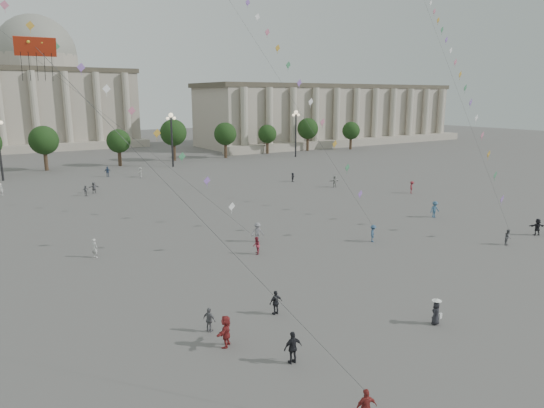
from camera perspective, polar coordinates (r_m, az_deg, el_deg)
ground at (r=32.67m, az=9.43°, el=-12.74°), size 360.00×360.00×0.00m
hall_east at (r=149.78m, az=6.98°, el=10.43°), size 84.00×26.22×17.20m
hall_central at (r=152.27m, az=-25.54°, el=11.54°), size 48.30×34.30×35.50m
tree_row at (r=102.08m, az=-21.27°, el=6.99°), size 137.12×5.12×8.00m
lamp_post_mid_east at (r=98.41m, az=-11.74°, el=8.54°), size 2.00×0.90×10.65m
lamp_post_far_east at (r=112.65m, az=2.83°, el=9.27°), size 2.00×0.90×10.65m
person_crowd_0 at (r=89.80m, az=-18.79°, el=3.63°), size 1.08×0.46×1.82m
person_crowd_3 at (r=56.20m, az=28.76°, el=-2.38°), size 1.65×1.24×1.74m
person_crowd_4 at (r=87.65m, az=-15.22°, el=3.64°), size 1.25×1.70×1.78m
person_crowd_6 at (r=47.02m, az=-1.72°, el=-3.35°), size 1.41×1.05×1.94m
person_crowd_7 at (r=75.80m, az=7.39°, el=2.67°), size 1.79×0.72×1.89m
person_crowd_8 at (r=73.38m, az=16.13°, el=1.91°), size 1.29×1.27×1.78m
person_crowd_9 at (r=80.20m, az=2.45°, el=3.17°), size 1.30×1.29×1.50m
person_crowd_10 at (r=79.12m, az=-29.26°, el=1.52°), size 0.73×0.76×1.75m
person_crowd_12 at (r=75.23m, az=-20.22°, el=1.83°), size 1.58×0.65×1.65m
person_crowd_13 at (r=45.38m, az=-20.14°, el=-4.88°), size 0.67×0.75×1.72m
person_crowd_14 at (r=59.53m, az=18.60°, el=-0.60°), size 1.34×0.88×1.94m
person_crowd_16 at (r=73.57m, az=-21.09°, el=1.47°), size 0.96×0.63×1.51m
tourist_0 at (r=22.82m, az=11.01°, el=-22.46°), size 1.09×0.65×1.74m
tourist_1 at (r=26.71m, az=2.47°, el=-16.52°), size 1.08×0.51×1.80m
tourist_2 at (r=28.37m, az=-5.46°, el=-14.66°), size 1.62×1.58×1.85m
tourist_3 at (r=30.11m, az=-7.39°, el=-13.36°), size 0.74×0.96×1.52m
tourist_4 at (r=32.02m, az=0.46°, el=-11.51°), size 0.96×0.43×1.62m
kite_flyer_0 at (r=43.48m, az=-1.84°, el=-4.92°), size 0.91×0.98×1.60m
kite_flyer_1 at (r=48.12m, az=11.81°, el=-3.40°), size 1.22×1.21×1.69m
kite_flyer_2 at (r=51.37m, az=26.01°, el=-3.52°), size 0.90×0.82×1.51m
hat_person at (r=32.38m, az=18.75°, el=-11.94°), size 0.83×0.66×1.69m
dragon_kite at (r=31.57m, az=-25.62°, el=14.78°), size 5.68×9.47×25.31m
kite_train_east at (r=73.48m, az=19.15°, el=18.77°), size 26.13×38.84×61.35m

